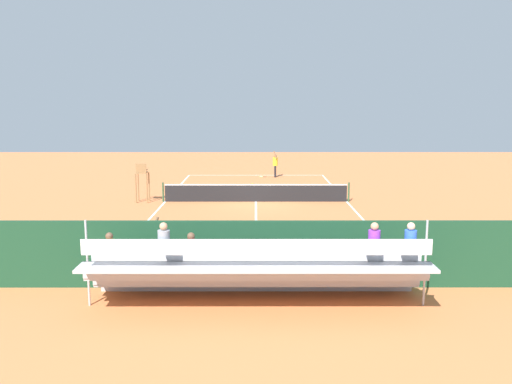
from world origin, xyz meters
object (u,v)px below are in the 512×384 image
object	(u,v)px
line_judge	(157,247)
equipment_bag	(302,275)
tennis_net	(256,193)
tennis_racket	(262,177)
courtside_bench	(361,261)
tennis_player	(275,163)
umpire_chair	(142,178)
tennis_ball_near	(252,183)
bleacher_stand	(256,269)

from	to	relation	value
line_judge	equipment_bag	bearing A→B (deg)	178.46
tennis_net	equipment_bag	bearing A→B (deg)	95.94
equipment_bag	tennis_racket	size ratio (longest dim) A/B	1.54
tennis_net	courtside_bench	xyz separation A→B (m)	(-3.25, 13.27, 0.06)
tennis_net	equipment_bag	size ratio (longest dim) A/B	11.44
tennis_racket	tennis_player	bearing A→B (deg)	173.28
tennis_net	tennis_player	bearing A→B (deg)	-98.12
tennis_racket	umpire_chair	bearing A→B (deg)	56.98
courtside_bench	tennis_player	xyz separation A→B (m)	(1.83, -23.19, 0.46)
equipment_bag	tennis_ball_near	world-z (taller)	equipment_bag
equipment_bag	tennis_player	distance (m)	23.33
tennis_racket	tennis_ball_near	distance (m)	3.54
bleacher_stand	tennis_ball_near	distance (m)	21.92
tennis_racket	equipment_bag	bearing A→B (deg)	92.39
umpire_chair	line_judge	distance (m)	13.51
bleacher_stand	line_judge	bearing A→B (deg)	-34.09
courtside_bench	bleacher_stand	bearing A→B (deg)	32.37
tennis_net	line_judge	size ratio (longest dim) A/B	5.35
umpire_chair	tennis_player	xyz separation A→B (m)	(-7.61, -10.07, -0.30)
tennis_player	tennis_racket	xyz separation A→B (m)	(1.00, -0.12, -1.00)
tennis_player	courtside_bench	bearing A→B (deg)	94.52
tennis_net	bleacher_stand	size ratio (longest dim) A/B	1.14
bleacher_stand	umpire_chair	bearing A→B (deg)	-67.86
tennis_player	tennis_ball_near	distance (m)	3.88
equipment_bag	tennis_ball_near	xyz separation A→B (m)	(1.63, -19.95, -0.15)
tennis_net	tennis_ball_near	world-z (taller)	tennis_net
courtside_bench	line_judge	xyz separation A→B (m)	(6.31, 0.01, 0.46)
tennis_net	bleacher_stand	world-z (taller)	bleacher_stand
tennis_racket	line_judge	bearing A→B (deg)	81.51
tennis_net	line_judge	bearing A→B (deg)	77.01
tennis_net	tennis_ball_near	distance (m)	6.57
equipment_bag	umpire_chair	bearing A→B (deg)	-60.19
tennis_ball_near	line_judge	world-z (taller)	line_judge
courtside_bench	tennis_racket	bearing A→B (deg)	-83.08
umpire_chair	equipment_bag	size ratio (longest dim) A/B	2.38
tennis_racket	tennis_ball_near	xyz separation A→B (m)	(0.66, 3.48, 0.02)
umpire_chair	line_judge	size ratio (longest dim) A/B	1.11
equipment_bag	tennis_ball_near	distance (m)	20.02
equipment_bag	tennis_racket	xyz separation A→B (m)	(0.98, -23.44, -0.16)
umpire_chair	bleacher_stand	bearing A→B (deg)	112.14
umpire_chair	tennis_net	bearing A→B (deg)	-178.66
tennis_racket	tennis_ball_near	size ratio (longest dim) A/B	8.88
umpire_chair	equipment_bag	distance (m)	15.32
umpire_chair	tennis_ball_near	size ratio (longest dim) A/B	32.42
umpire_chair	tennis_player	world-z (taller)	umpire_chair
tennis_player	line_judge	world-z (taller)	same
bleacher_stand	tennis_racket	distance (m)	25.40
umpire_chair	tennis_ball_near	xyz separation A→B (m)	(-5.96, -6.70, -1.28)
bleacher_stand	tennis_racket	bearing A→B (deg)	-90.98
bleacher_stand	umpire_chair	size ratio (longest dim) A/B	4.23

